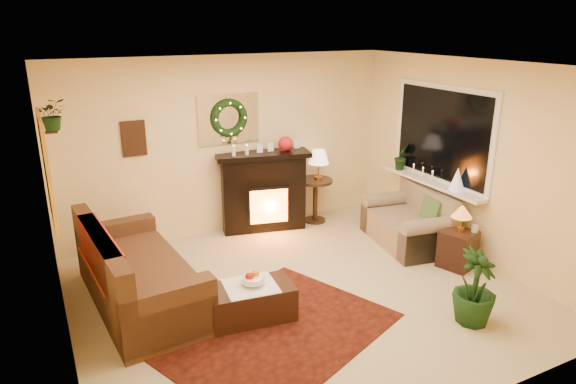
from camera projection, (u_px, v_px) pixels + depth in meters
name	position (u px, v px, depth m)	size (l,w,h in m)	color
floor	(302.00, 293.00, 6.01)	(5.00, 5.00, 0.00)	beige
ceiling	(304.00, 66.00, 5.19)	(5.00, 5.00, 0.00)	white
wall_back	(229.00, 146.00, 7.50)	(5.00, 5.00, 0.00)	#EFD88C
wall_front	(452.00, 273.00, 3.70)	(5.00, 5.00, 0.00)	#EFD88C
wall_left	(54.00, 227.00, 4.52)	(4.50, 4.50, 0.00)	#EFD88C
wall_right	(471.00, 161.00, 6.68)	(4.50, 4.50, 0.00)	#EFD88C
area_rug	(274.00, 331.00, 5.26)	(2.31, 1.73, 0.01)	#590E08
sofa	(139.00, 268.00, 5.69)	(0.95, 2.16, 0.93)	brown
red_throw	(128.00, 262.00, 5.78)	(0.84, 1.36, 0.02)	red
fireplace	(263.00, 194.00, 7.75)	(1.24, 0.39, 1.13)	black
poinsettia	(286.00, 144.00, 7.64)	(0.22, 0.22, 0.22)	red
mantel_candle_a	(234.00, 152.00, 7.32)	(0.06, 0.06, 0.17)	#EEE6CF
mantel_candle_b	(247.00, 151.00, 7.38)	(0.05, 0.05, 0.16)	white
mantel_mirror	(229.00, 119.00, 7.36)	(0.92, 0.02, 0.72)	white
wreath	(230.00, 118.00, 7.32)	(0.55, 0.55, 0.11)	#194719
wall_art	(134.00, 138.00, 6.83)	(0.32, 0.03, 0.48)	#381E11
gold_mirror	(47.00, 170.00, 4.64)	(0.03, 0.84, 1.00)	gold
hanging_plant	(55.00, 130.00, 5.27)	(0.33, 0.28, 0.36)	#194719
loveseat	(407.00, 216.00, 7.25)	(0.79, 1.37, 0.79)	gray
window_frame	(442.00, 135.00, 7.06)	(0.03, 1.86, 1.36)	white
window_glass	(441.00, 135.00, 7.05)	(0.02, 1.70, 1.22)	black
window_sill	(432.00, 183.00, 7.23)	(0.22, 1.86, 0.04)	white
mini_tree	(457.00, 180.00, 6.79)	(0.22, 0.22, 0.32)	white
sill_plant	(402.00, 157.00, 7.75)	(0.29, 0.23, 0.52)	#16371A
side_table_round	(315.00, 202.00, 8.10)	(0.53, 0.53, 0.69)	#402817
lamp_cream	(318.00, 168.00, 7.92)	(0.32, 0.32, 0.49)	beige
end_table_square	(458.00, 247.00, 6.59)	(0.40, 0.40, 0.49)	black
lamp_tiffany	(462.00, 212.00, 6.46)	(0.26, 0.26, 0.38)	orange
coffee_table	(251.00, 300.00, 5.45)	(0.90, 0.49, 0.38)	black
fruit_bowl	(253.00, 279.00, 5.40)	(0.24, 0.24, 0.06)	silver
floor_palm	(476.00, 284.00, 5.30)	(1.36, 1.36, 2.43)	#194320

